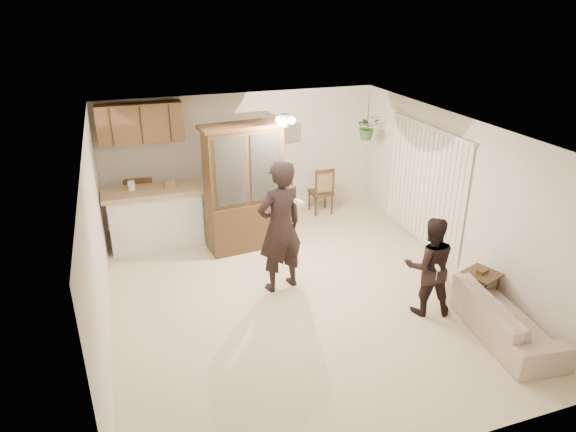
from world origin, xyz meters
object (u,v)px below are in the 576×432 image
object	(u,v)px
china_hutch	(244,189)
chair_hutch_left	(282,208)
adult	(280,235)
side_table	(480,287)
chair_bar	(143,227)
child	(429,270)
chair_hutch_right	(321,199)
sofa	(504,309)

from	to	relation	value
china_hutch	chair_hutch_left	bearing A→B (deg)	36.28
adult	side_table	bearing A→B (deg)	137.61
adult	chair_bar	world-z (taller)	adult
child	side_table	bearing A→B (deg)	-165.43
chair_hutch_left	chair_hutch_right	bearing A→B (deg)	33.62
side_table	chair_hutch_right	xyz separation A→B (m)	(-0.90, 3.97, 0.02)
chair_bar	chair_hutch_left	size ratio (longest dim) A/B	1.28
chair_hutch_left	chair_hutch_right	world-z (taller)	chair_hutch_right
china_hutch	side_table	world-z (taller)	china_hutch
adult	china_hutch	world-z (taller)	china_hutch
sofa	child	size ratio (longest dim) A/B	1.39
child	chair_hutch_left	world-z (taller)	child
china_hutch	child	bearing A→B (deg)	-62.20
child	china_hutch	xyz separation A→B (m)	(-1.91, 2.85, 0.44)
sofa	chair_hutch_right	world-z (taller)	chair_hutch_right
child	china_hutch	bearing A→B (deg)	-37.78
sofa	side_table	distance (m)	0.76
adult	child	distance (m)	2.20
sofa	chair_hutch_left	size ratio (longest dim) A/B	2.02
side_table	china_hutch	bearing A→B (deg)	133.75
sofa	chair_hutch_left	xyz separation A→B (m)	(-1.60, 4.53, -0.10)
adult	chair_hutch_left	bearing A→B (deg)	-124.04
sofa	chair_hutch_right	size ratio (longest dim) A/B	1.89
child	chair_hutch_left	size ratio (longest dim) A/B	1.46
adult	chair_hutch_right	distance (m)	3.20
sofa	chair_bar	xyz separation A→B (m)	(-4.33, 4.35, -0.03)
sofa	child	world-z (taller)	child
china_hutch	sofa	bearing A→B (deg)	-60.50
china_hutch	adult	bearing A→B (deg)	-90.54
china_hutch	side_table	distance (m)	4.12
child	side_table	distance (m)	0.97
chair_bar	chair_hutch_left	xyz separation A→B (m)	(2.73, 0.18, -0.07)
chair_bar	chair_hutch_left	bearing A→B (deg)	6.91
sofa	chair_hutch_left	bearing A→B (deg)	26.69
sofa	adult	xyz separation A→B (m)	(-2.44, 2.09, 0.53)
adult	child	size ratio (longest dim) A/B	1.33
side_table	chair_bar	size ratio (longest dim) A/B	0.48
child	chair_hutch_right	distance (m)	3.93
child	china_hutch	size ratio (longest dim) A/B	0.60
child	chair_bar	world-z (taller)	child
sofa	side_table	bearing A→B (deg)	-7.78
sofa	adult	world-z (taller)	adult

